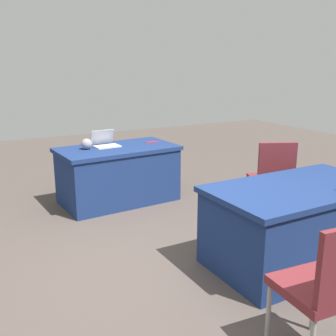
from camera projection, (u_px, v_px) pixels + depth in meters
name	position (u px, v px, depth m)	size (l,w,h in m)	color
ground_plane	(163.00, 275.00, 3.49)	(14.40, 14.40, 0.00)	#4C423D
table_foreground	(118.00, 174.00, 5.27)	(1.55, 0.91, 0.73)	navy
table_mid_right	(297.00, 224.00, 3.66)	(1.66, 0.92, 0.73)	navy
chair_near_front	(272.00, 176.00, 4.55)	(0.58, 0.58, 0.95)	#9E9993
chair_aisle	(327.00, 283.00, 2.34)	(0.48, 0.48, 0.96)	#9E9993
laptop_silver	(106.00, 143.00, 5.22)	(0.33, 0.31, 0.21)	silver
yarn_ball	(87.00, 144.00, 5.04)	(0.14, 0.14, 0.14)	gray
scissors_red	(152.00, 142.00, 5.48)	(0.18, 0.04, 0.01)	red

